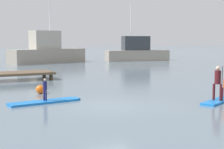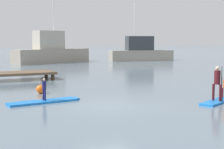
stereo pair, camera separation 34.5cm
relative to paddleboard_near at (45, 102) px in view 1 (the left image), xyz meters
The scene contains 8 objects.
ground_plane 3.30m from the paddleboard_near, 40.91° to the right, with size 240.00×240.00×0.00m, color slate.
paddleboard_near is the anchor object (origin of this frame).
paddler_child_solo 0.66m from the paddleboard_near, 55.34° to the left, with size 0.21×0.39×1.16m.
paddleboard_far 8.63m from the paddleboard_near, 24.86° to the right, with size 3.04×1.83×0.10m.
paddler_adult 8.50m from the paddleboard_near, 26.39° to the right, with size 0.40×0.49×1.69m.
fishing_boat_white_large 29.55m from the paddleboard_near, 73.34° to the left, with size 11.06×5.89×11.55m.
fishing_boat_green_midground 34.56m from the paddleboard_near, 51.49° to the left, with size 9.53×3.97×8.27m.
mooring_buoy_near 2.97m from the paddleboard_near, 79.19° to the left, with size 0.49×0.49×0.49m, color orange.
Camera 1 is at (-7.11, -14.12, 3.07)m, focal length 55.25 mm.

